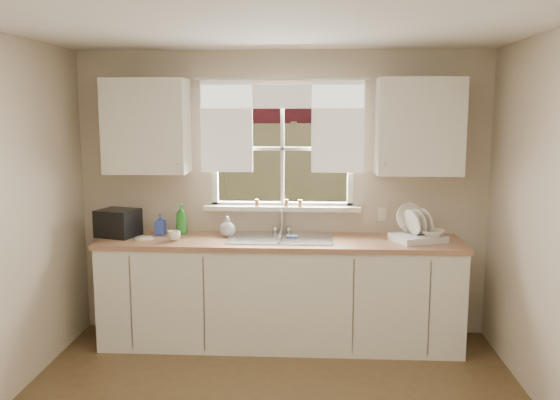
# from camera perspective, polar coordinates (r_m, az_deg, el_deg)

# --- Properties ---
(room_walls) EXTENTS (3.62, 4.02, 2.50)m
(room_walls) POSITION_cam_1_polar(r_m,az_deg,el_deg) (3.22, -1.70, -4.86)
(room_walls) COLOR beige
(room_walls) RESTS_ON ground
(ceiling) EXTENTS (3.60, 4.00, 0.02)m
(ceiling) POSITION_cam_1_polar(r_m,az_deg,el_deg) (3.23, -1.71, 17.76)
(ceiling) COLOR silver
(ceiling) RESTS_ON room_walls
(window) EXTENTS (1.38, 0.16, 1.06)m
(window) POSITION_cam_1_polar(r_m,az_deg,el_deg) (5.21, 0.21, 3.15)
(window) COLOR white
(window) RESTS_ON room_walls
(curtains) EXTENTS (1.50, 0.03, 0.81)m
(curtains) POSITION_cam_1_polar(r_m,az_deg,el_deg) (5.14, 0.19, 8.07)
(curtains) COLOR white
(curtains) RESTS_ON room_walls
(base_cabinets) EXTENTS (3.00, 0.62, 0.87)m
(base_cabinets) POSITION_cam_1_polar(r_m,az_deg,el_deg) (5.11, 0.02, -9.02)
(base_cabinets) COLOR white
(base_cabinets) RESTS_ON ground
(countertop) EXTENTS (3.04, 0.65, 0.04)m
(countertop) POSITION_cam_1_polar(r_m,az_deg,el_deg) (4.99, 0.02, -4.04)
(countertop) COLOR #AA7755
(countertop) RESTS_ON base_cabinets
(upper_cabinet_left) EXTENTS (0.70, 0.33, 0.80)m
(upper_cabinet_left) POSITION_cam_1_polar(r_m,az_deg,el_deg) (5.21, -12.73, 6.94)
(upper_cabinet_left) COLOR white
(upper_cabinet_left) RESTS_ON room_walls
(upper_cabinet_right) EXTENTS (0.70, 0.33, 0.80)m
(upper_cabinet_right) POSITION_cam_1_polar(r_m,az_deg,el_deg) (5.09, 13.26, 6.89)
(upper_cabinet_right) COLOR white
(upper_cabinet_right) RESTS_ON room_walls
(wall_outlet) EXTENTS (0.08, 0.01, 0.12)m
(wall_outlet) POSITION_cam_1_polar(r_m,az_deg,el_deg) (5.28, 9.78, -1.35)
(wall_outlet) COLOR beige
(wall_outlet) RESTS_ON room_walls
(sill_jars) EXTENTS (0.42, 0.04, 0.06)m
(sill_jars) POSITION_cam_1_polar(r_m,az_deg,el_deg) (5.19, 0.10, -0.28)
(sill_jars) COLOR brown
(sill_jars) RESTS_ON window
(backyard) EXTENTS (20.00, 10.00, 6.13)m
(backyard) POSITION_cam_1_polar(r_m,az_deg,el_deg) (11.69, 4.86, 15.91)
(backyard) COLOR #335421
(backyard) RESTS_ON ground
(sink) EXTENTS (0.88, 0.52, 0.40)m
(sink) POSITION_cam_1_polar(r_m,az_deg,el_deg) (5.03, 0.04, -4.53)
(sink) COLOR #B7B7BC
(sink) RESTS_ON countertop
(dish_rack) EXTENTS (0.49, 0.44, 0.30)m
(dish_rack) POSITION_cam_1_polar(r_m,az_deg,el_deg) (5.06, 13.09, -3.04)
(dish_rack) COLOR white
(dish_rack) RESTS_ON countertop
(bowl) EXTENTS (0.24, 0.24, 0.05)m
(bowl) POSITION_cam_1_polar(r_m,az_deg,el_deg) (5.03, 14.48, -3.07)
(bowl) COLOR white
(bowl) RESTS_ON dish_rack
(soap_bottle_a) EXTENTS (0.13, 0.13, 0.27)m
(soap_bottle_a) POSITION_cam_1_polar(r_m,az_deg,el_deg) (5.25, -9.47, -1.80)
(soap_bottle_a) COLOR #2C872E
(soap_bottle_a) RESTS_ON countertop
(soap_bottle_b) EXTENTS (0.09, 0.09, 0.18)m
(soap_bottle_b) POSITION_cam_1_polar(r_m,az_deg,el_deg) (5.27, -11.44, -2.31)
(soap_bottle_b) COLOR #314CBB
(soap_bottle_b) RESTS_ON countertop
(soap_bottle_c) EXTENTS (0.16, 0.16, 0.17)m
(soap_bottle_c) POSITION_cam_1_polar(r_m,az_deg,el_deg) (5.11, -5.08, -2.55)
(soap_bottle_c) COLOR #EBE6C1
(soap_bottle_c) RESTS_ON countertop
(saucer) EXTENTS (0.16, 0.16, 0.01)m
(saucer) POSITION_cam_1_polar(r_m,az_deg,el_deg) (5.15, -12.95, -3.58)
(saucer) COLOR white
(saucer) RESTS_ON countertop
(cup) EXTENTS (0.11, 0.11, 0.08)m
(cup) POSITION_cam_1_polar(r_m,az_deg,el_deg) (5.01, -10.15, -3.41)
(cup) COLOR white
(cup) RESTS_ON countertop
(black_appliance) EXTENTS (0.38, 0.36, 0.23)m
(black_appliance) POSITION_cam_1_polar(r_m,az_deg,el_deg) (5.28, -15.32, -2.14)
(black_appliance) COLOR black
(black_appliance) RESTS_ON countertop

